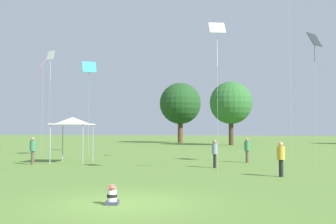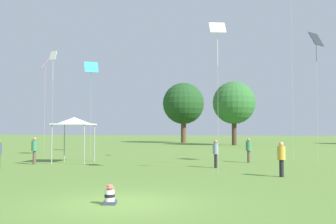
% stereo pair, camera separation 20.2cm
% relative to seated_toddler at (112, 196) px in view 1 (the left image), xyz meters
% --- Properties ---
extents(ground_plane, '(300.00, 300.00, 0.00)m').
position_rel_seated_toddler_xyz_m(ground_plane, '(0.26, 0.30, -0.24)').
color(ground_plane, '#567A33').
extents(seated_toddler, '(0.45, 0.51, 0.59)m').
position_rel_seated_toddler_xyz_m(seated_toddler, '(0.00, 0.00, 0.00)').
color(seated_toddler, '#383D56').
rests_on(seated_toddler, ground).
extents(person_standing_0, '(0.44, 0.44, 1.63)m').
position_rel_seated_toddler_xyz_m(person_standing_0, '(1.80, 11.94, 0.74)').
color(person_standing_0, black).
rests_on(person_standing_0, ground).
extents(person_standing_3, '(0.52, 0.52, 1.64)m').
position_rel_seated_toddler_xyz_m(person_standing_3, '(5.30, 8.27, 0.73)').
color(person_standing_3, black).
rests_on(person_standing_3, ground).
extents(person_standing_4, '(0.52, 0.52, 1.75)m').
position_rel_seated_toddler_xyz_m(person_standing_4, '(-9.82, 11.65, 0.80)').
color(person_standing_4, brown).
rests_on(person_standing_4, ground).
extents(person_standing_5, '(0.40, 0.40, 1.65)m').
position_rel_seated_toddler_xyz_m(person_standing_5, '(3.55, 16.19, 0.73)').
color(person_standing_5, brown).
rests_on(person_standing_5, ground).
extents(canopy_tent, '(2.68, 2.68, 3.07)m').
position_rel_seated_toddler_xyz_m(canopy_tent, '(-7.87, 13.24, 2.54)').
color(canopy_tent, white).
rests_on(canopy_tent, ground).
extents(kite_0, '(0.91, 0.73, 7.66)m').
position_rel_seated_toddler_xyz_m(kite_0, '(2.31, 8.52, 6.82)').
color(kite_0, white).
rests_on(kite_0, ground).
extents(kite_4, '(1.02, 1.09, 8.29)m').
position_rel_seated_toddler_xyz_m(kite_4, '(7.78, 14.63, 7.42)').
color(kite_4, '#1E2328').
rests_on(kite_4, ground).
extents(kite_6, '(0.87, 0.48, 9.72)m').
position_rel_seated_toddler_xyz_m(kite_6, '(-14.81, 22.53, 8.67)').
color(kite_6, white).
rests_on(kite_6, ground).
extents(kite_7, '(1.48, 1.59, 8.56)m').
position_rel_seated_toddler_xyz_m(kite_7, '(-13.84, 19.54, 7.63)').
color(kite_7, pink).
rests_on(kite_7, ground).
extents(kite_8, '(1.28, 1.12, 7.90)m').
position_rel_seated_toddler_xyz_m(kite_8, '(-9.26, 18.96, 7.03)').
color(kite_8, '#339EDB').
rests_on(kite_8, ground).
extents(distant_tree_0, '(6.24, 6.24, 9.33)m').
position_rel_seated_toddler_xyz_m(distant_tree_0, '(0.57, 46.98, 5.94)').
color(distant_tree_0, '#473323').
rests_on(distant_tree_0, ground).
extents(distant_tree_1, '(7.17, 7.17, 10.41)m').
position_rel_seated_toddler_xyz_m(distant_tree_1, '(-8.68, 55.77, 6.54)').
color(distant_tree_1, brown).
rests_on(distant_tree_1, ground).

